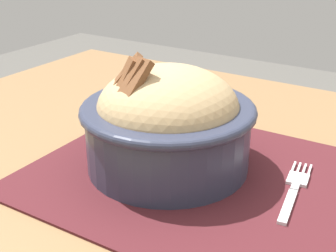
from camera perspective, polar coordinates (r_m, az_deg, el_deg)
placemat at (r=0.52m, az=5.58°, el=-6.65°), size 0.40×0.31×0.00m
bowl at (r=0.52m, az=-0.03°, el=0.58°), size 0.20×0.20×0.13m
fork at (r=0.51m, az=15.31°, el=-7.29°), size 0.03×0.13×0.00m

